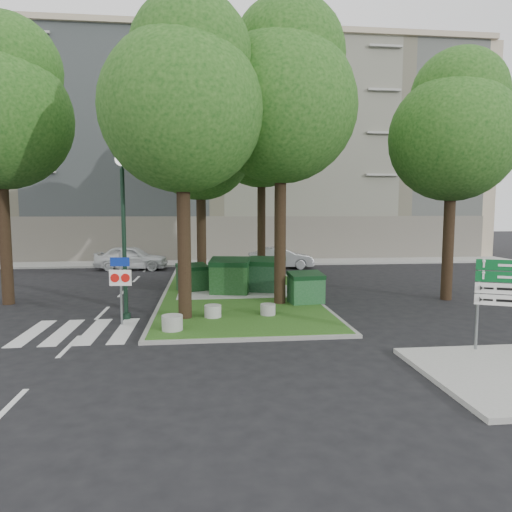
{
  "coord_description": "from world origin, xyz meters",
  "views": [
    {
      "loc": [
        -0.78,
        -12.5,
        3.69
      ],
      "look_at": [
        1.02,
        3.89,
        2.0
      ],
      "focal_mm": 32.0,
      "sensor_mm": 36.0,
      "label": 1
    }
  ],
  "objects": [
    {
      "name": "car_silver",
      "position": [
        3.83,
        15.5,
        0.66
      ],
      "size": [
        4.07,
        1.51,
        1.33
      ],
      "primitive_type": "imported",
      "rotation": [
        0.0,
        0.0,
        1.54
      ],
      "color": "#919499",
      "rests_on": "ground"
    },
    {
      "name": "tree_median_mid",
      "position": [
        -0.91,
        9.06,
        6.98
      ],
      "size": [
        4.8,
        4.8,
        9.99
      ],
      "color": "black",
      "rests_on": "ground"
    },
    {
      "name": "tree_median_far",
      "position": [
        2.29,
        12.06,
        8.32
      ],
      "size": [
        5.8,
        5.8,
        11.93
      ],
      "color": "black",
      "rests_on": "ground"
    },
    {
      "name": "bollard_mid",
      "position": [
        -0.59,
        2.46,
        0.32
      ],
      "size": [
        0.56,
        0.56,
        0.4
      ],
      "primitive_type": "cylinder",
      "color": "#A7A8A3",
      "rests_on": "median_island"
    },
    {
      "name": "apartment_building",
      "position": [
        0.0,
        26.0,
        8.0
      ],
      "size": [
        41.0,
        12.0,
        16.0
      ],
      "primitive_type": "cube",
      "color": "#C4B593",
      "rests_on": "ground"
    },
    {
      "name": "dumpster_d",
      "position": [
        3.0,
        4.42,
        0.7
      ],
      "size": [
        1.42,
        1.09,
        1.21
      ],
      "rotation": [
        0.0,
        0.0,
        0.15
      ],
      "color": "#164820",
      "rests_on": "median_island"
    },
    {
      "name": "bollard_right",
      "position": [
        1.28,
        2.59,
        0.3
      ],
      "size": [
        0.52,
        0.52,
        0.37
      ],
      "primitive_type": "cylinder",
      "color": "gray",
      "rests_on": "median_island"
    },
    {
      "name": "zebra_crossing",
      "position": [
        -3.75,
        1.5,
        0.01
      ],
      "size": [
        5.0,
        3.0,
        0.01
      ],
      "primitive_type": "cube",
      "color": "silver",
      "rests_on": "ground"
    },
    {
      "name": "litter_bin",
      "position": [
        2.17,
        10.43,
        0.5
      ],
      "size": [
        0.44,
        0.44,
        0.76
      ],
      "primitive_type": "cylinder",
      "color": "gold",
      "rests_on": "median_island"
    },
    {
      "name": "car_white",
      "position": [
        -5.35,
        15.95,
        0.74
      ],
      "size": [
        4.52,
        2.15,
        1.49
      ],
      "primitive_type": "imported",
      "rotation": [
        0.0,
        0.0,
        1.48
      ],
      "color": "silver",
      "rests_on": "ground"
    },
    {
      "name": "median_island",
      "position": [
        0.5,
        8.0,
        0.06
      ],
      "size": [
        6.0,
        16.0,
        0.12
      ],
      "primitive_type": "cube",
      "color": "#254E16",
      "rests_on": "ground"
    },
    {
      "name": "tree_median_near_right",
      "position": [
        2.09,
        4.56,
        7.99
      ],
      "size": [
        5.6,
        5.6,
        11.46
      ],
      "color": "black",
      "rests_on": "ground"
    },
    {
      "name": "dumpster_b",
      "position": [
        0.2,
        6.72,
        0.86
      ],
      "size": [
        1.85,
        1.46,
        1.54
      ],
      "rotation": [
        0.0,
        0.0,
        -0.2
      ],
      "color": "#103811",
      "rests_on": "median_island"
    },
    {
      "name": "directional_sign",
      "position": [
        6.51,
        -2.0,
        1.67
      ],
      "size": [
        1.07,
        0.52,
        2.33
      ],
      "rotation": [
        0.0,
        0.0,
        -0.43
      ],
      "color": "slate",
      "rests_on": "sidewalk_corner"
    },
    {
      "name": "median_kerb",
      "position": [
        0.5,
        8.0,
        0.05
      ],
      "size": [
        6.3,
        16.3,
        0.1
      ],
      "primitive_type": "cube",
      "color": "gray",
      "rests_on": "ground"
    },
    {
      "name": "bollard_left",
      "position": [
        -1.81,
        0.94,
        0.34
      ],
      "size": [
        0.62,
        0.62,
        0.44
      ],
      "primitive_type": "cylinder",
      "color": "#9E9E99",
      "rests_on": "median_island"
    },
    {
      "name": "tree_street_right",
      "position": [
        9.09,
        5.06,
        6.98
      ],
      "size": [
        5.0,
        5.0,
        10.06
      ],
      "color": "black",
      "rests_on": "ground"
    },
    {
      "name": "tree_median_near_left",
      "position": [
        -1.41,
        2.56,
        7.32
      ],
      "size": [
        5.2,
        5.2,
        10.53
      ],
      "color": "black",
      "rests_on": "ground"
    },
    {
      "name": "street_lamp",
      "position": [
        -3.5,
        3.01,
        3.48
      ],
      "size": [
        0.44,
        0.44,
        5.54
      ],
      "color": "black",
      "rests_on": "ground"
    },
    {
      "name": "ground",
      "position": [
        0.0,
        0.0,
        0.0
      ],
      "size": [
        120.0,
        120.0,
        0.0
      ],
      "primitive_type": "plane",
      "color": "black",
      "rests_on": "ground"
    },
    {
      "name": "building_sidewalk",
      "position": [
        0.0,
        18.5,
        0.06
      ],
      "size": [
        42.0,
        3.0,
        0.12
      ],
      "primitive_type": "cube",
      "color": "#999993",
      "rests_on": "ground"
    },
    {
      "name": "traffic_sign_pole",
      "position": [
        -3.5,
        2.21,
        1.49
      ],
      "size": [
        0.7,
        0.1,
        2.32
      ],
      "rotation": [
        0.0,
        0.0,
        -0.08
      ],
      "color": "slate",
      "rests_on": "ground"
    },
    {
      "name": "dumpster_a",
      "position": [
        -1.4,
        7.58,
        0.7
      ],
      "size": [
        1.52,
        1.29,
        1.2
      ],
      "rotation": [
        0.0,
        0.0,
        0.35
      ],
      "color": "black",
      "rests_on": "median_island"
    },
    {
      "name": "dumpster_c",
      "position": [
        1.8,
        7.07,
        0.84
      ],
      "size": [
        1.89,
        1.59,
        1.49
      ],
      "rotation": [
        0.0,
        0.0,
        -0.34
      ],
      "color": "black",
      "rests_on": "median_island"
    },
    {
      "name": "tree_street_left",
      "position": [
        -8.41,
        6.06,
        7.65
      ],
      "size": [
        5.4,
        5.4,
        11.0
      ],
      "color": "black",
      "rests_on": "ground"
    }
  ]
}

